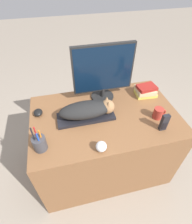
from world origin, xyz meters
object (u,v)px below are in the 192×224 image
(cat, at_px, (89,109))
(baseball, at_px, (101,146))
(pen_cup, at_px, (40,143))
(phone, at_px, (164,123))
(computer_mouse, at_px, (38,113))
(book_stack, at_px, (146,90))
(keyboard, at_px, (86,117))
(monitor, at_px, (103,71))
(coffee_mug, at_px, (158,113))

(cat, relative_size, baseball, 5.95)
(pen_cup, distance_m, phone, 0.85)
(computer_mouse, bearing_deg, phone, -22.80)
(phone, height_order, book_stack, phone)
(computer_mouse, bearing_deg, baseball, -47.74)
(cat, height_order, baseball, cat)
(keyboard, bearing_deg, monitor, 48.76)
(book_stack, bearing_deg, phone, -97.93)
(cat, xyz_separation_m, baseball, (0.01, -0.31, -0.05))
(phone, bearing_deg, cat, 153.33)
(keyboard, bearing_deg, cat, 0.00)
(keyboard, relative_size, pen_cup, 2.08)
(monitor, height_order, pen_cup, monitor)
(cat, bearing_deg, phone, -26.67)
(computer_mouse, distance_m, pen_cup, 0.33)
(computer_mouse, xyz_separation_m, baseball, (0.39, -0.43, 0.01))
(monitor, bearing_deg, book_stack, -8.03)
(cat, relative_size, coffee_mug, 4.15)
(computer_mouse, relative_size, baseball, 1.16)
(keyboard, height_order, monitor, monitor)
(coffee_mug, relative_size, book_stack, 0.55)
(computer_mouse, height_order, book_stack, book_stack)
(computer_mouse, height_order, coffee_mug, coffee_mug)
(monitor, height_order, computer_mouse, monitor)
(computer_mouse, height_order, pen_cup, pen_cup)
(pen_cup, bearing_deg, coffee_mug, 5.56)
(coffee_mug, bearing_deg, pen_cup, -174.44)
(coffee_mug, bearing_deg, keyboard, 166.96)
(monitor, distance_m, baseball, 0.59)
(computer_mouse, xyz_separation_m, book_stack, (0.92, 0.04, 0.02))
(baseball, bearing_deg, phone, 8.33)
(keyboard, xyz_separation_m, computer_mouse, (-0.35, 0.12, 0.01))
(phone, bearing_deg, coffee_mug, 78.17)
(keyboard, xyz_separation_m, baseball, (0.04, -0.31, 0.02))
(keyboard, bearing_deg, pen_cup, -148.29)
(pen_cup, xyz_separation_m, book_stack, (0.90, 0.37, -0.01))
(phone, bearing_deg, monitor, 124.92)
(cat, height_order, pen_cup, pen_cup)
(cat, height_order, coffee_mug, cat)
(cat, bearing_deg, computer_mouse, 162.43)
(pen_cup, xyz_separation_m, phone, (0.85, -0.03, 0.01))
(cat, bearing_deg, keyboard, 180.00)
(keyboard, relative_size, book_stack, 2.35)
(baseball, xyz_separation_m, book_stack, (0.53, 0.47, 0.01))
(monitor, bearing_deg, coffee_mug, -44.56)
(pen_cup, bearing_deg, baseball, -15.29)
(keyboard, distance_m, pen_cup, 0.40)
(cat, distance_m, baseball, 0.31)
(baseball, xyz_separation_m, phone, (0.47, 0.07, 0.03))
(baseball, bearing_deg, cat, 92.16)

